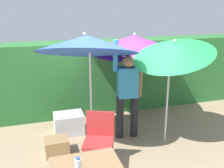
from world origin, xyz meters
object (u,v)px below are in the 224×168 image
(umbrella_yellow, at_px, (172,49))
(chair_plastic, at_px, (99,138))
(umbrella_rainbow, at_px, (87,44))
(person_vendor, at_px, (127,91))
(bottle_water, at_px, (78,168))
(cooler_box, at_px, (69,124))
(umbrella_orange, at_px, (134,43))
(crate_cardboard, at_px, (57,146))

(umbrella_yellow, bearing_deg, chair_plastic, -163.61)
(umbrella_rainbow, xyz_separation_m, person_vendor, (0.76, 0.11, -0.91))
(person_vendor, distance_m, bottle_water, 2.32)
(chair_plastic, bearing_deg, cooler_box, 103.16)
(umbrella_rainbow, xyz_separation_m, bottle_water, (-0.51, -1.83, -1.02))
(cooler_box, xyz_separation_m, bottle_water, (-0.22, -2.40, 0.63))
(person_vendor, xyz_separation_m, bottle_water, (-1.27, -1.94, -0.10))
(umbrella_yellow, bearing_deg, umbrella_orange, 100.25)
(umbrella_orange, height_order, crate_cardboard, umbrella_orange)
(crate_cardboard, bearing_deg, umbrella_rainbow, 11.63)
(umbrella_orange, height_order, umbrella_yellow, umbrella_yellow)
(umbrella_rainbow, relative_size, umbrella_orange, 1.19)
(umbrella_orange, relative_size, person_vendor, 1.02)
(person_vendor, distance_m, chair_plastic, 1.18)
(umbrella_rainbow, distance_m, bottle_water, 2.15)
(umbrella_rainbow, relative_size, bottle_water, 9.49)
(umbrella_rainbow, height_order, bottle_water, umbrella_rainbow)
(umbrella_orange, distance_m, crate_cardboard, 2.59)
(umbrella_rainbow, distance_m, person_vendor, 1.19)
(cooler_box, bearing_deg, umbrella_rainbow, -63.30)
(umbrella_orange, height_order, cooler_box, umbrella_orange)
(bottle_water, bearing_deg, cooler_box, 84.72)
(umbrella_orange, xyz_separation_m, umbrella_yellow, (0.22, -1.20, 0.06))
(umbrella_yellow, relative_size, cooler_box, 3.79)
(chair_plastic, bearing_deg, person_vendor, 46.76)
(person_vendor, distance_m, crate_cardboard, 1.59)
(umbrella_rainbow, distance_m, cooler_box, 1.77)
(umbrella_rainbow, relative_size, umbrella_yellow, 1.06)
(umbrella_rainbow, distance_m, chair_plastic, 1.50)
(umbrella_orange, relative_size, crate_cardboard, 4.84)
(cooler_box, bearing_deg, person_vendor, -23.87)
(umbrella_rainbow, distance_m, crate_cardboard, 1.81)
(crate_cardboard, bearing_deg, chair_plastic, -42.97)
(chair_plastic, height_order, crate_cardboard, chair_plastic)
(chair_plastic, distance_m, bottle_water, 1.29)
(chair_plastic, bearing_deg, bottle_water, -114.46)
(bottle_water, bearing_deg, umbrella_rainbow, 74.31)
(umbrella_yellow, height_order, crate_cardboard, umbrella_yellow)
(umbrella_rainbow, distance_m, umbrella_yellow, 1.44)
(umbrella_yellow, height_order, person_vendor, umbrella_yellow)
(umbrella_rainbow, bearing_deg, chair_plastic, -89.58)
(chair_plastic, height_order, bottle_water, bottle_water)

